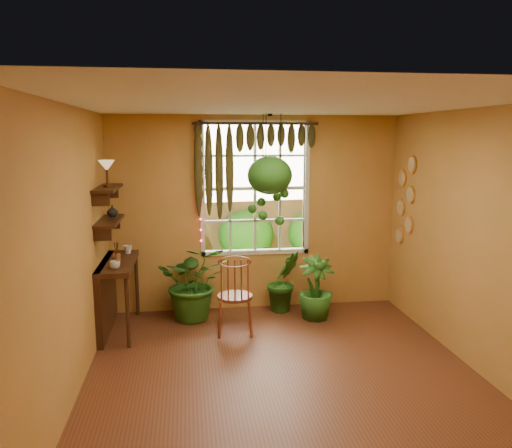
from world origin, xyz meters
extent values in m
plane|color=brown|center=(0.00, 0.00, 0.00)|extent=(4.50, 4.50, 0.00)
plane|color=white|center=(0.00, 0.00, 2.70)|extent=(4.50, 4.50, 0.00)
plane|color=#C58043|center=(0.00, 2.25, 1.35)|extent=(4.00, 0.00, 4.00)
plane|color=#C58043|center=(-2.00, 0.00, 1.35)|extent=(0.00, 4.50, 4.50)
plane|color=#C58043|center=(2.00, 0.00, 1.35)|extent=(0.00, 4.50, 4.50)
cube|color=silver|center=(0.00, 2.28, 1.70)|extent=(1.52, 0.10, 1.86)
cube|color=white|center=(0.00, 2.31, 1.70)|extent=(1.38, 0.01, 1.78)
cylinder|color=#3E1E11|center=(0.00, 2.17, 2.58)|extent=(1.70, 0.04, 0.04)
cube|color=#3E1E11|center=(-1.80, 1.60, 0.87)|extent=(0.40, 1.20, 0.06)
cube|color=#3E1E11|center=(-1.96, 1.60, 0.45)|extent=(0.08, 1.18, 0.90)
cylinder|color=#3E1E11|center=(-1.64, 1.05, 0.43)|extent=(0.05, 0.05, 0.86)
cylinder|color=#3E1E11|center=(-1.64, 2.15, 0.43)|extent=(0.05, 0.05, 0.86)
cube|color=#3E1E11|center=(-1.88, 1.60, 1.40)|extent=(0.25, 0.90, 0.04)
cube|color=#3E1E11|center=(-1.88, 1.60, 1.80)|extent=(0.25, 0.90, 0.04)
cube|color=#255117|center=(0.00, 7.25, -0.02)|extent=(14.00, 10.00, 0.04)
cube|color=#9C8049|center=(0.00, 5.45, 0.90)|extent=(12.00, 0.10, 1.80)
plane|color=#8FB3EF|center=(0.00, 9.05, 1.55)|extent=(12.00, 0.00, 12.00)
cylinder|color=maroon|center=(-0.38, 1.35, 0.46)|extent=(0.47, 0.47, 0.04)
torus|color=maroon|center=(-0.39, 1.16, 0.96)|extent=(0.42, 0.07, 0.41)
imported|color=#194412|center=(-0.87, 1.88, 0.51)|extent=(0.93, 0.81, 1.02)
imported|color=#194412|center=(0.37, 2.03, 0.43)|extent=(0.56, 0.49, 0.86)
imported|color=#194412|center=(0.73, 1.67, 0.42)|extent=(0.54, 0.54, 0.84)
ellipsoid|color=black|center=(0.14, 1.85, 1.82)|extent=(0.35, 0.35, 0.21)
ellipsoid|color=#194412|center=(0.14, 1.85, 1.91)|extent=(0.59, 0.59, 0.50)
imported|color=silver|center=(-1.78, 1.22, 0.95)|extent=(0.13, 0.13, 0.09)
imported|color=beige|center=(-1.72, 1.98, 0.95)|extent=(0.15, 0.15, 0.11)
cylinder|color=brown|center=(-1.80, 1.56, 0.95)|extent=(0.08, 0.08, 0.10)
imported|color=#B2AD99|center=(-1.87, 1.84, 1.49)|extent=(0.17, 0.17, 0.14)
cylinder|color=#502C16|center=(-1.86, 1.51, 1.83)|extent=(0.11, 0.11, 0.03)
cylinder|color=#502C16|center=(-1.86, 1.51, 1.93)|extent=(0.03, 0.03, 0.19)
cone|color=slate|center=(-1.86, 1.51, 2.07)|extent=(0.19, 0.19, 0.13)
camera|label=1|loc=(-0.93, -4.54, 2.41)|focal=35.00mm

